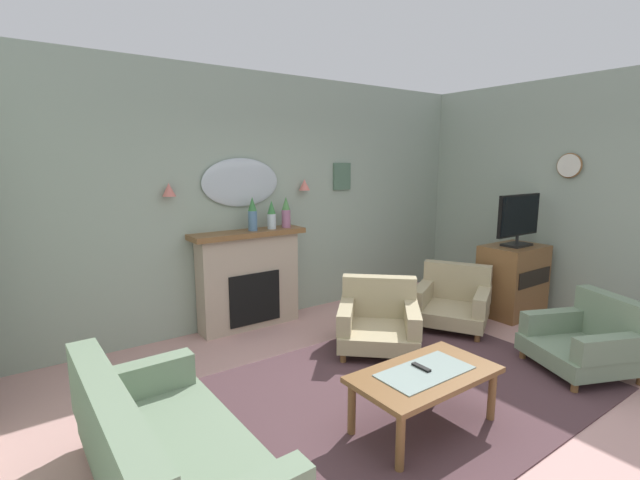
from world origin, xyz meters
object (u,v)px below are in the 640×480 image
(floral_couch, at_px, (159,450))
(mantel_vase_right, at_px, (272,215))
(tv_remote, at_px, (421,368))
(tv_flatscreen, at_px, (519,219))
(wall_sconce_right, at_px, (304,185))
(wall_mirror, at_px, (241,182))
(mantel_vase_left, at_px, (253,214))
(armchair_near_fireplace, at_px, (379,319))
(fireplace, at_px, (249,280))
(armchair_in_corner, at_px, (453,300))
(framed_picture, at_px, (342,176))
(wall_sconce_left, at_px, (169,190))
(mantel_vase_centre, at_px, (286,213))
(wall_clock, at_px, (569,166))
(armchair_beside_couch, at_px, (589,339))
(coffee_table, at_px, (425,379))

(floral_couch, bearing_deg, mantel_vase_right, 47.59)
(tv_remote, height_order, tv_flatscreen, tv_flatscreen)
(tv_remote, bearing_deg, mantel_vase_right, 85.75)
(wall_sconce_right, bearing_deg, wall_mirror, 176.63)
(mantel_vase_left, distance_m, armchair_near_fireplace, 1.85)
(fireplace, xyz_separation_m, armchair_in_corner, (2.01, -1.37, -0.27))
(framed_picture, bearing_deg, wall_sconce_right, -174.73)
(mantel_vase_left, height_order, armchair_near_fireplace, mantel_vase_left)
(tv_remote, relative_size, armchair_near_fireplace, 0.14)
(wall_sconce_left, distance_m, wall_sconce_right, 1.70)
(mantel_vase_left, distance_m, mantel_vase_centre, 0.45)
(framed_picture, height_order, armchair_in_corner, framed_picture)
(mantel_vase_right, xyz_separation_m, framed_picture, (1.20, 0.18, 0.42))
(wall_clock, bearing_deg, mantel_vase_centre, 147.82)
(mantel_vase_centre, distance_m, armchair_beside_couch, 3.42)
(armchair_beside_couch, bearing_deg, wall_mirror, 124.40)
(mantel_vase_centre, bearing_deg, framed_picture, 10.20)
(wall_sconce_left, distance_m, armchair_in_corner, 3.49)
(fireplace, relative_size, mantel_vase_left, 3.48)
(mantel_vase_left, relative_size, tv_remote, 2.45)
(mantel_vase_centre, distance_m, armchair_in_corner, 2.27)
(coffee_table, bearing_deg, wall_sconce_right, 74.48)
(wall_sconce_left, relative_size, armchair_near_fireplace, 0.12)
(coffee_table, bearing_deg, floral_couch, 167.59)
(mantel_vase_left, bearing_deg, mantel_vase_right, 0.00)
(floral_couch, relative_size, armchair_beside_couch, 1.62)
(mantel_vase_centre, height_order, tv_flatscreen, tv_flatscreen)
(wall_clock, bearing_deg, fireplace, 151.35)
(mantel_vase_right, xyz_separation_m, floral_couch, (-1.99, -2.18, -1.01))
(mantel_vase_left, relative_size, wall_sconce_right, 2.80)
(mantel_vase_centre, height_order, wall_sconce_left, wall_sconce_left)
(mantel_vase_centre, height_order, framed_picture, framed_picture)
(coffee_table, bearing_deg, mantel_vase_left, 91.14)
(mantel_vase_right, bearing_deg, framed_picture, 8.53)
(fireplace, bearing_deg, mantel_vase_centre, -3.24)
(fireplace, relative_size, wall_sconce_right, 9.71)
(mantel_vase_centre, xyz_separation_m, floral_couch, (-2.19, -2.18, -1.02))
(tv_remote, height_order, armchair_beside_couch, armchair_beside_couch)
(mantel_vase_left, height_order, wall_sconce_right, wall_sconce_right)
(mantel_vase_left, bearing_deg, coffee_table, -88.86)
(framed_picture, bearing_deg, mantel_vase_left, -172.92)
(framed_picture, relative_size, floral_couch, 0.21)
(armchair_in_corner, bearing_deg, mantel_vase_centre, 138.28)
(wall_mirror, bearing_deg, armchair_in_corner, -37.03)
(wall_mirror, relative_size, coffee_table, 0.87)
(mantel_vase_centre, relative_size, wall_sconce_left, 2.68)
(wall_sconce_right, distance_m, wall_clock, 3.28)
(fireplace, distance_m, framed_picture, 1.91)
(tv_flatscreen, bearing_deg, tv_remote, -161.00)
(armchair_beside_couch, bearing_deg, wall_clock, 35.64)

